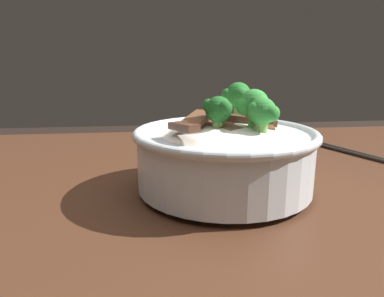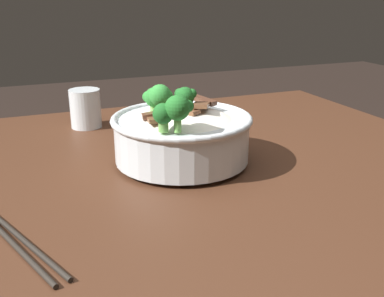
{
  "view_description": "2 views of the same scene",
  "coord_description": "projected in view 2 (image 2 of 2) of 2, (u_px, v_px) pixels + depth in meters",
  "views": [
    {
      "loc": [
        0.14,
        0.47,
        0.98
      ],
      "look_at": [
        0.09,
        0.01,
        0.86
      ],
      "focal_mm": 32.05,
      "sensor_mm": 36.0,
      "label": 1
    },
    {
      "loc": [
        -0.24,
        -0.75,
        1.11
      ],
      "look_at": [
        0.06,
        -0.0,
        0.82
      ],
      "focal_mm": 42.4,
      "sensor_mm": 36.0,
      "label": 2
    }
  ],
  "objects": [
    {
      "name": "drinking_glass",
      "position": [
        86.0,
        111.0,
        1.07
      ],
      "size": [
        0.07,
        0.07,
        0.09
      ],
      "color": "white",
      "rests_on": "dining_table"
    },
    {
      "name": "rice_bowl",
      "position": [
        182.0,
        133.0,
        0.83
      ],
      "size": [
        0.26,
        0.26,
        0.15
      ],
      "color": "silver",
      "rests_on": "dining_table"
    },
    {
      "name": "dining_table",
      "position": [
        164.0,
        223.0,
        0.89
      ],
      "size": [
        1.24,
        0.92,
        0.8
      ],
      "color": "#472819",
      "rests_on": "ground"
    },
    {
      "name": "chopsticks_pair",
      "position": [
        22.0,
        245.0,
        0.58
      ],
      "size": [
        0.1,
        0.21,
        0.01
      ],
      "color": "#28231E",
      "rests_on": "dining_table"
    }
  ]
}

